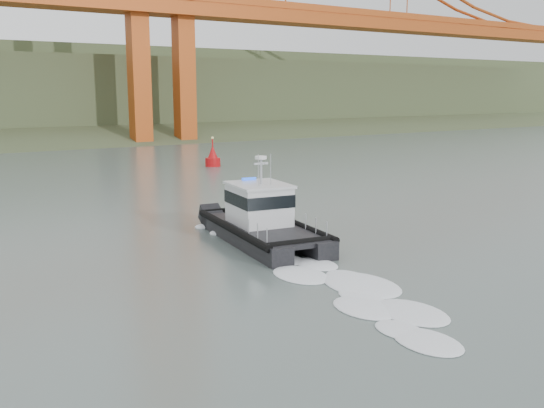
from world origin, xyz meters
The scene contains 3 objects.
ground centered at (0.00, 0.00, 0.00)m, with size 400.00×400.00×0.00m, color #4A5853.
patrol_boat centered at (0.16, 8.03, 1.30)m, with size 5.19×11.11×5.20m.
nav_buoy centered at (14.23, 41.79, 0.96)m, with size 1.76×1.76×3.67m.
Camera 1 is at (-17.99, -21.51, 8.71)m, focal length 40.00 mm.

